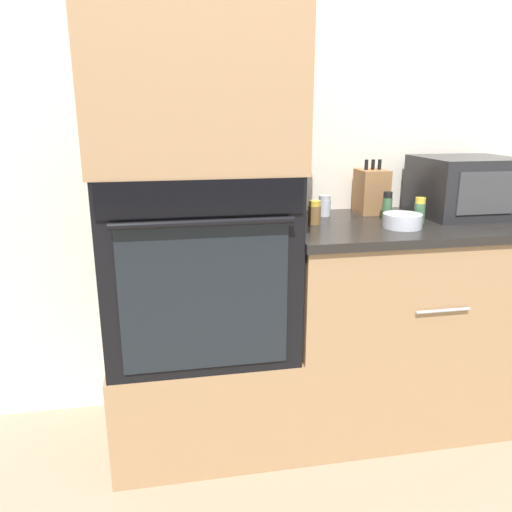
{
  "coord_description": "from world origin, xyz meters",
  "views": [
    {
      "loc": [
        -0.49,
        -1.61,
        1.36
      ],
      "look_at": [
        -0.15,
        0.21,
        0.83
      ],
      "focal_mm": 35.0,
      "sensor_mm": 36.0,
      "label": 1
    }
  ],
  "objects_px": {
    "condiment_jar_near": "(387,206)",
    "condiment_jar_back": "(314,213)",
    "microwave": "(465,186)",
    "knife_block": "(371,191)",
    "wall_oven": "(198,260)",
    "condiment_jar_mid": "(324,206)",
    "condiment_jar_far": "(420,211)",
    "bowl": "(402,221)"
  },
  "relations": [
    {
      "from": "condiment_jar_near",
      "to": "wall_oven",
      "type": "bearing_deg",
      "value": -176.92
    },
    {
      "from": "condiment_jar_near",
      "to": "condiment_jar_far",
      "type": "distance_m",
      "value": 0.14
    },
    {
      "from": "condiment_jar_mid",
      "to": "microwave",
      "type": "bearing_deg",
      "value": -8.85
    },
    {
      "from": "knife_block",
      "to": "condiment_jar_back",
      "type": "relative_size",
      "value": 2.48
    },
    {
      "from": "wall_oven",
      "to": "condiment_jar_far",
      "type": "bearing_deg",
      "value": -3.11
    },
    {
      "from": "wall_oven",
      "to": "knife_block",
      "type": "distance_m",
      "value": 0.85
    },
    {
      "from": "condiment_jar_mid",
      "to": "condiment_jar_far",
      "type": "distance_m",
      "value": 0.4
    },
    {
      "from": "condiment_jar_back",
      "to": "wall_oven",
      "type": "bearing_deg",
      "value": -178.27
    },
    {
      "from": "microwave",
      "to": "knife_block",
      "type": "bearing_deg",
      "value": 161.95
    },
    {
      "from": "bowl",
      "to": "condiment_jar_mid",
      "type": "height_order",
      "value": "condiment_jar_mid"
    },
    {
      "from": "condiment_jar_mid",
      "to": "condiment_jar_back",
      "type": "height_order",
      "value": "condiment_jar_back"
    },
    {
      "from": "condiment_jar_near",
      "to": "condiment_jar_mid",
      "type": "bearing_deg",
      "value": 152.07
    },
    {
      "from": "bowl",
      "to": "condiment_jar_mid",
      "type": "relative_size",
      "value": 1.67
    },
    {
      "from": "wall_oven",
      "to": "condiment_jar_back",
      "type": "relative_size",
      "value": 7.35
    },
    {
      "from": "knife_block",
      "to": "microwave",
      "type": "bearing_deg",
      "value": -18.05
    },
    {
      "from": "bowl",
      "to": "condiment_jar_back",
      "type": "relative_size",
      "value": 1.58
    },
    {
      "from": "wall_oven",
      "to": "knife_block",
      "type": "height_order",
      "value": "knife_block"
    },
    {
      "from": "condiment_jar_mid",
      "to": "condiment_jar_far",
      "type": "relative_size",
      "value": 0.85
    },
    {
      "from": "condiment_jar_mid",
      "to": "condiment_jar_near",
      "type": "bearing_deg",
      "value": -27.93
    },
    {
      "from": "bowl",
      "to": "condiment_jar_mid",
      "type": "bearing_deg",
      "value": 129.51
    },
    {
      "from": "condiment_jar_far",
      "to": "condiment_jar_back",
      "type": "relative_size",
      "value": 1.1
    },
    {
      "from": "microwave",
      "to": "knife_block",
      "type": "xyz_separation_m",
      "value": [
        -0.38,
        0.12,
        -0.03
      ]
    },
    {
      "from": "knife_block",
      "to": "condiment_jar_far",
      "type": "height_order",
      "value": "knife_block"
    },
    {
      "from": "knife_block",
      "to": "condiment_jar_near",
      "type": "relative_size",
      "value": 2.0
    },
    {
      "from": "microwave",
      "to": "wall_oven",
      "type": "bearing_deg",
      "value": -176.44
    },
    {
      "from": "condiment_jar_near",
      "to": "condiment_jar_back",
      "type": "distance_m",
      "value": 0.33
    },
    {
      "from": "condiment_jar_far",
      "to": "condiment_jar_mid",
      "type": "bearing_deg",
      "value": 147.06
    },
    {
      "from": "wall_oven",
      "to": "condiment_jar_mid",
      "type": "bearing_deg",
      "value": 16.47
    },
    {
      "from": "wall_oven",
      "to": "condiment_jar_mid",
      "type": "height_order",
      "value": "wall_oven"
    },
    {
      "from": "wall_oven",
      "to": "knife_block",
      "type": "bearing_deg",
      "value": 13.95
    },
    {
      "from": "knife_block",
      "to": "bowl",
      "type": "distance_m",
      "value": 0.32
    },
    {
      "from": "knife_block",
      "to": "wall_oven",
      "type": "bearing_deg",
      "value": -166.05
    },
    {
      "from": "wall_oven",
      "to": "condiment_jar_far",
      "type": "distance_m",
      "value": 0.93
    },
    {
      "from": "knife_block",
      "to": "condiment_jar_back",
      "type": "bearing_deg",
      "value": -150.18
    },
    {
      "from": "condiment_jar_back",
      "to": "bowl",
      "type": "bearing_deg",
      "value": -21.28
    },
    {
      "from": "bowl",
      "to": "condiment_jar_near",
      "type": "relative_size",
      "value": 1.27
    },
    {
      "from": "condiment_jar_mid",
      "to": "condiment_jar_far",
      "type": "xyz_separation_m",
      "value": [
        0.34,
        -0.22,
        0.01
      ]
    },
    {
      "from": "bowl",
      "to": "condiment_jar_far",
      "type": "distance_m",
      "value": 0.12
    },
    {
      "from": "condiment_jar_back",
      "to": "knife_block",
      "type": "bearing_deg",
      "value": 29.82
    },
    {
      "from": "wall_oven",
      "to": "bowl",
      "type": "bearing_deg",
      "value": -7.93
    },
    {
      "from": "condiment_jar_near",
      "to": "condiment_jar_back",
      "type": "bearing_deg",
      "value": -174.95
    },
    {
      "from": "condiment_jar_mid",
      "to": "condiment_jar_far",
      "type": "bearing_deg",
      "value": -32.94
    }
  ]
}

